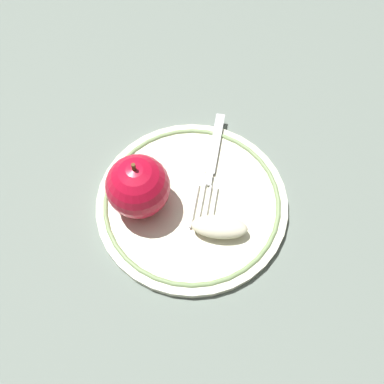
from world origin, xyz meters
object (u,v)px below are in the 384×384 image
apple_slice_front (219,227)px  apple_red_whole (138,187)px  plate (192,202)px  fork (212,164)px

apple_slice_front → apple_red_whole: bearing=-16.7°
apple_red_whole → apple_slice_front: 0.11m
plate → fork: bearing=-172.7°
plate → apple_slice_front: 0.06m
apple_red_whole → fork: size_ratio=0.50×
plate → apple_slice_front: (0.02, 0.05, 0.02)m
fork → plate: bearing=-16.4°
apple_slice_front → fork: 0.09m
apple_slice_front → fork: apple_slice_front is taller
plate → fork: size_ratio=1.42×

